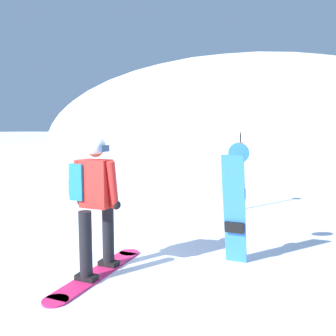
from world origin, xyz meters
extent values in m
plane|color=white|center=(0.00, 0.00, 0.00)|extent=(300.00, 300.00, 0.00)
ellipsoid|color=white|center=(-4.61, 34.21, 0.00)|extent=(41.51, 37.36, 17.80)
cube|color=#D11E5B|center=(0.56, -0.34, 0.01)|extent=(0.28, 1.56, 0.02)
cylinder|color=#D11E5B|center=(0.56, 0.44, 0.01)|extent=(0.28, 0.28, 0.02)
cylinder|color=#D11E5B|center=(0.56, -1.12, 0.01)|extent=(0.28, 0.28, 0.02)
cube|color=black|center=(0.56, -0.10, 0.05)|extent=(0.25, 0.14, 0.06)
cube|color=black|center=(0.56, -0.58, 0.05)|extent=(0.25, 0.14, 0.06)
cylinder|color=black|center=(0.56, -0.10, 0.43)|extent=(0.15, 0.15, 0.82)
cylinder|color=black|center=(0.56, -0.58, 0.43)|extent=(0.15, 0.15, 0.82)
cube|color=red|center=(0.56, -0.34, 1.13)|extent=(0.36, 0.22, 0.58)
cylinder|color=red|center=(0.33, -0.34, 1.13)|extent=(0.10, 0.18, 0.57)
cylinder|color=red|center=(0.79, -0.34, 1.13)|extent=(0.10, 0.18, 0.57)
sphere|color=black|center=(0.31, -0.30, 0.88)|extent=(0.11, 0.11, 0.11)
sphere|color=black|center=(0.81, -0.30, 0.88)|extent=(0.11, 0.11, 0.11)
cube|color=teal|center=(0.36, -0.34, 1.15)|extent=(0.18, 0.28, 0.44)
cube|color=teal|center=(0.26, -0.34, 1.07)|extent=(0.06, 0.20, 0.20)
sphere|color=#9E7051|center=(0.56, -0.34, 1.56)|extent=(0.21, 0.21, 0.21)
sphere|color=silver|center=(0.56, -0.34, 1.59)|extent=(0.25, 0.25, 0.25)
cube|color=navy|center=(0.69, -0.34, 1.56)|extent=(0.03, 0.17, 0.08)
cube|color=blue|center=(2.05, 0.57, 0.74)|extent=(0.28, 0.40, 1.48)
cylinder|color=blue|center=(2.05, 0.76, 1.47)|extent=(0.28, 0.09, 0.28)
cube|color=black|center=(2.05, 0.60, 0.96)|extent=(0.25, 0.10, 0.15)
cube|color=black|center=(2.05, 0.60, 0.52)|extent=(0.25, 0.10, 0.15)
cylinder|color=black|center=(1.44, 3.82, 0.83)|extent=(0.04, 0.04, 1.67)
cylinder|color=orange|center=(1.44, 3.82, 1.49)|extent=(0.20, 0.20, 0.02)
cone|color=black|center=(1.44, 3.82, 1.71)|extent=(0.04, 0.04, 0.08)
camera|label=1|loc=(3.02, -3.90, 1.79)|focal=38.12mm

